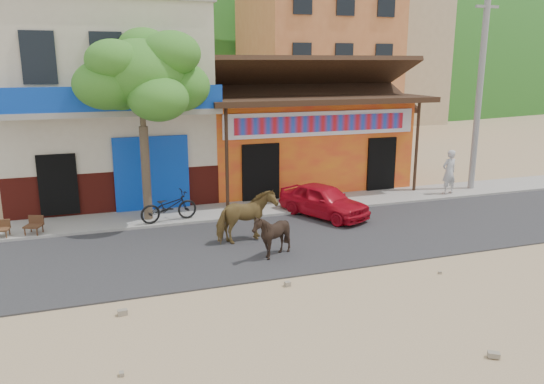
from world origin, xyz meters
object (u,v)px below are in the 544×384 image
at_px(cow_tan, 246,217).
at_px(red_car, 324,200).
at_px(pedestrian, 449,172).
at_px(cafe_chair_left, 33,218).
at_px(utility_pole, 480,87).
at_px(cow_dark, 272,235).
at_px(tree, 143,126).
at_px(scooter, 169,206).
at_px(cafe_chair_right, 0,222).

distance_m(cow_tan, red_car, 3.56).
distance_m(pedestrian, cafe_chair_left, 14.71).
xyz_separation_m(utility_pole, cow_dark, (-10.07, -4.61, -3.47)).
height_order(cow_dark, cafe_chair_left, cow_dark).
distance_m(tree, pedestrian, 11.53).
distance_m(cow_tan, cow_dark, 1.46).
relative_size(utility_pole, scooter, 4.35).
bearing_deg(cafe_chair_right, cow_tan, -12.21).
height_order(scooter, pedestrian, pedestrian).
height_order(utility_pole, scooter, utility_pole).
height_order(cow_tan, cafe_chair_left, cow_tan).
xyz_separation_m(tree, red_car, (5.60, -1.35, -2.53)).
bearing_deg(cafe_chair_left, cow_dark, -10.88).
bearing_deg(cow_dark, pedestrian, 128.11).
distance_m(cow_dark, cafe_chair_right, 8.00).
bearing_deg(cow_tan, cow_dark, 176.07).
bearing_deg(pedestrian, cow_tan, 10.99).
xyz_separation_m(red_car, cafe_chair_right, (-9.85, 0.85, -0.03)).
xyz_separation_m(cow_tan, red_car, (3.15, 1.64, -0.18)).
relative_size(cow_dark, cafe_chair_right, 1.38).
height_order(tree, pedestrian, tree).
relative_size(cafe_chair_left, cafe_chair_right, 1.09).
relative_size(red_car, cafe_chair_left, 3.34).
relative_size(tree, pedestrian, 3.52).
bearing_deg(cow_dark, red_car, 149.33).
bearing_deg(cafe_chair_left, red_car, 16.37).
bearing_deg(scooter, tree, 39.21).
distance_m(red_car, cafe_chair_right, 9.88).
bearing_deg(utility_pole, pedestrian, -161.86).
relative_size(scooter, cafe_chair_right, 2.06).
bearing_deg(utility_pole, cow_tan, -162.91).
distance_m(tree, utility_pole, 12.84).
xyz_separation_m(red_car, pedestrian, (5.72, 1.06, 0.38)).
bearing_deg(cafe_chair_right, cow_dark, -21.16).
height_order(cow_tan, scooter, cow_tan).
bearing_deg(cow_dark, cow_tan, -156.43).
distance_m(utility_pole, cafe_chair_left, 16.57).
xyz_separation_m(red_car, scooter, (-5.00, 0.85, 0.01)).
height_order(cafe_chair_left, cafe_chair_right, cafe_chair_left).
height_order(cow_tan, red_car, cow_tan).
relative_size(tree, utility_pole, 0.75).
relative_size(utility_pole, red_car, 2.47).
bearing_deg(red_car, cow_tan, -178.15).
xyz_separation_m(scooter, pedestrian, (10.72, 0.22, 0.37)).
bearing_deg(cafe_chair_right, tree, 14.84).
xyz_separation_m(tree, utility_pole, (12.80, 0.20, 1.00)).
xyz_separation_m(tree, scooter, (0.60, -0.50, -2.52)).
xyz_separation_m(scooter, cafe_chair_left, (-3.98, 0.00, 0.00)).
bearing_deg(cafe_chair_left, cafe_chair_right, -158.25).
distance_m(tree, cafe_chair_left, 4.24).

